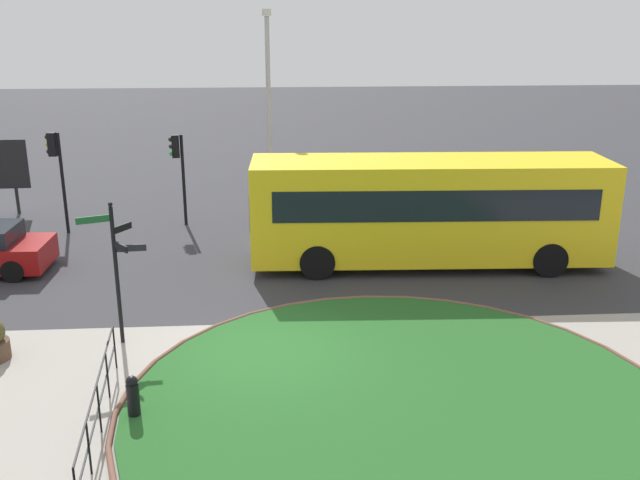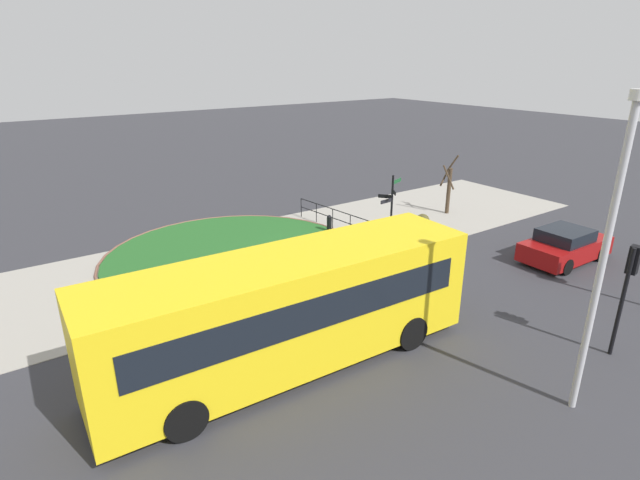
# 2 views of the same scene
# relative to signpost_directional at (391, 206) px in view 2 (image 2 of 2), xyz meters

# --- Properties ---
(ground) EXTENTS (120.00, 120.00, 0.00)m
(ground) POSITION_rel_signpost_directional_xyz_m (3.17, -0.77, -1.96)
(ground) COLOR #333338
(sidewalk_paving) EXTENTS (32.00, 7.57, 0.02)m
(sidewalk_paving) POSITION_rel_signpost_directional_xyz_m (3.17, -2.98, -1.95)
(sidewalk_paving) COLOR #9E998E
(sidewalk_paving) RESTS_ON ground
(grass_island) EXTENTS (10.56, 10.56, 0.10)m
(grass_island) POSITION_rel_signpost_directional_xyz_m (5.82, -3.18, -1.91)
(grass_island) COLOR #235B23
(grass_island) RESTS_ON ground
(grass_kerb_ring) EXTENTS (10.87, 10.87, 0.11)m
(grass_kerb_ring) POSITION_rel_signpost_directional_xyz_m (5.82, -3.18, -1.91)
(grass_kerb_ring) COLOR brown
(grass_kerb_ring) RESTS_ON ground
(signpost_directional) EXTENTS (1.38, 0.98, 3.31)m
(signpost_directional) POSITION_rel_signpost_directional_xyz_m (0.00, 0.00, 0.00)
(signpost_directional) COLOR black
(signpost_directional) RESTS_ON ground
(bollard_foreground) EXTENTS (0.23, 0.23, 0.89)m
(bollard_foreground) POSITION_rel_signpost_directional_xyz_m (0.83, -3.26, -1.51)
(bollard_foreground) COLOR black
(bollard_foreground) RESTS_ON ground
(railing_grass_edge) EXTENTS (0.49, 4.92, 1.00)m
(railing_grass_edge) POSITION_rel_signpost_directional_xyz_m (0.32, -3.69, -1.31)
(railing_grass_edge) COLOR black
(railing_grass_edge) RESTS_ON ground
(bus_yellow) EXTENTS (10.41, 2.84, 3.16)m
(bus_yellow) POSITION_rel_signpost_directional_xyz_m (8.01, 4.83, -0.26)
(bus_yellow) COLOR yellow
(bus_yellow) RESTS_ON ground
(car_near_lane) EXTENTS (4.01, 1.95, 1.39)m
(car_near_lane) POSITION_rel_signpost_directional_xyz_m (-5.00, 5.01, -1.31)
(car_near_lane) COLOR maroon
(car_near_lane) RESTS_ON ground
(traffic_light_near) EXTENTS (0.49, 0.29, 3.21)m
(traffic_light_near) POSITION_rel_signpost_directional_xyz_m (0.21, 9.54, 0.40)
(traffic_light_near) COLOR black
(traffic_light_near) RESTS_ON ground
(lamppost_tall) EXTENTS (0.32, 0.32, 7.32)m
(lamppost_tall) POSITION_rel_signpost_directional_xyz_m (3.37, 10.15, 1.99)
(lamppost_tall) COLOR #B7B7BC
(lamppost_tall) RESTS_ON ground
(planter_near_signpost) EXTENTS (0.77, 0.77, 0.97)m
(planter_near_signpost) POSITION_rel_signpost_directional_xyz_m (-2.68, -0.64, -1.52)
(planter_near_signpost) COLOR brown
(planter_near_signpost) RESTS_ON ground
(street_tree_bare) EXTENTS (0.88, 0.90, 3.11)m
(street_tree_bare) POSITION_rel_signpost_directional_xyz_m (-6.14, -2.19, -0.54)
(street_tree_bare) COLOR #423323
(street_tree_bare) RESTS_ON ground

